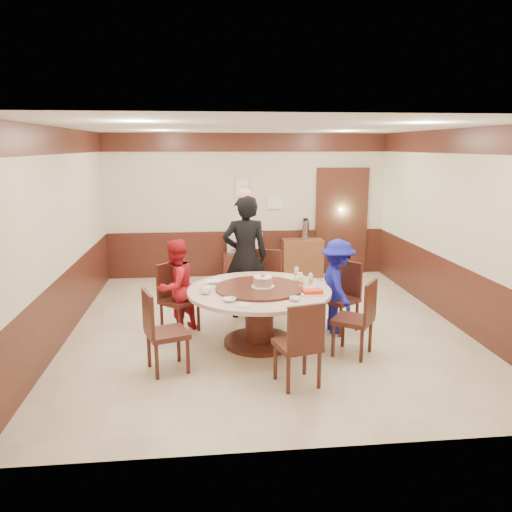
{
  "coord_description": "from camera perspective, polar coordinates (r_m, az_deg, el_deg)",
  "views": [
    {
      "loc": [
        -0.86,
        -6.78,
        2.55
      ],
      "look_at": [
        -0.17,
        -0.23,
        1.1
      ],
      "focal_mm": 35.0,
      "sensor_mm": 36.0,
      "label": 1
    }
  ],
  "objects": [
    {
      "name": "banquet_table",
      "position": [
        6.51,
        0.37,
        -5.63
      ],
      "size": [
        1.86,
        1.86,
        0.78
      ],
      "color": "#421C14",
      "rests_on": "ground"
    },
    {
      "name": "bottle_2",
      "position": [
        6.91,
        4.64,
        -2.03
      ],
      "size": [
        0.06,
        0.06,
        0.16
      ],
      "primitive_type": "cylinder",
      "color": "white",
      "rests_on": "banquet_table"
    },
    {
      "name": "person_standing",
      "position": [
        7.48,
        -1.23,
        -0.1
      ],
      "size": [
        0.69,
        0.47,
        1.86
      ],
      "primitive_type": "imported",
      "rotation": [
        0.0,
        0.0,
        3.17
      ],
      "color": "black",
      "rests_on": "ground"
    },
    {
      "name": "chair_1",
      "position": [
        7.81,
        1.04,
        -4.29
      ],
      "size": [
        0.58,
        0.59,
        0.97
      ],
      "rotation": [
        0.0,
        0.0,
        2.73
      ],
      "color": "#421C14",
      "rests_on": "ground"
    },
    {
      "name": "thermos",
      "position": [
        9.89,
        5.67,
        3.0
      ],
      "size": [
        0.15,
        0.15,
        0.38
      ],
      "primitive_type": "cylinder",
      "color": "silver",
      "rests_on": "side_cabinet"
    },
    {
      "name": "person_red",
      "position": [
        6.96,
        -9.16,
        -3.5
      ],
      "size": [
        0.8,
        0.81,
        1.32
      ],
      "primitive_type": "imported",
      "rotation": [
        0.0,
        0.0,
        4.01
      ],
      "color": "red",
      "rests_on": "ground"
    },
    {
      "name": "saucer_near",
      "position": [
        5.8,
        -1.37,
        -5.61
      ],
      "size": [
        0.18,
        0.18,
        0.01
      ],
      "primitive_type": "cylinder",
      "color": "white",
      "rests_on": "banquet_table"
    },
    {
      "name": "bottle_0",
      "position": [
        6.48,
        5.18,
        -3.02
      ],
      "size": [
        0.06,
        0.06,
        0.16
      ],
      "primitive_type": "cylinder",
      "color": "white",
      "rests_on": "banquet_table"
    },
    {
      "name": "room",
      "position": [
        7.0,
        1.24,
        0.29
      ],
      "size": [
        6.0,
        6.04,
        2.84
      ],
      "color": "beige",
      "rests_on": "ground"
    },
    {
      "name": "television",
      "position": [
        9.74,
        -1.32,
        1.48
      ],
      "size": [
        0.71,
        0.18,
        0.4
      ],
      "primitive_type": "imported",
      "rotation": [
        0.0,
        0.0,
        3.02
      ],
      "color": "gray",
      "rests_on": "tv_stand"
    },
    {
      "name": "bottle_1",
      "position": [
        6.6,
        6.26,
        -2.77
      ],
      "size": [
        0.06,
        0.06,
        0.16
      ],
      "primitive_type": "cylinder",
      "color": "white",
      "rests_on": "banquet_table"
    },
    {
      "name": "person_blue",
      "position": [
        7.0,
        9.29,
        -3.43
      ],
      "size": [
        0.52,
        0.87,
        1.32
      ],
      "primitive_type": "imported",
      "rotation": [
        0.0,
        0.0,
        1.61
      ],
      "color": "#18189A",
      "rests_on": "ground"
    },
    {
      "name": "chair_3",
      "position": [
        5.93,
        -10.27,
        -10.06
      ],
      "size": [
        0.57,
        0.56,
        0.97
      ],
      "rotation": [
        0.0,
        0.0,
        5.05
      ],
      "color": "#421C14",
      "rests_on": "ground"
    },
    {
      "name": "chair_5",
      "position": [
        6.37,
        11.14,
        -8.46
      ],
      "size": [
        0.62,
        0.61,
        0.97
      ],
      "rotation": [
        0.0,
        0.0,
        7.24
      ],
      "color": "#421C14",
      "rests_on": "ground"
    },
    {
      "name": "notice_right",
      "position": [
        9.89,
        2.21,
        6.04
      ],
      "size": [
        0.3,
        0.0,
        0.22
      ],
      "primitive_type": "cube",
      "color": "white",
      "rests_on": "room"
    },
    {
      "name": "teapot_left",
      "position": [
        6.25,
        -5.78,
        -3.81
      ],
      "size": [
        0.17,
        0.15,
        0.13
      ],
      "primitive_type": "ellipsoid",
      "color": "white",
      "rests_on": "banquet_table"
    },
    {
      "name": "bowl_1",
      "position": [
        5.99,
        4.5,
        -4.91
      ],
      "size": [
        0.14,
        0.14,
        0.04
      ],
      "primitive_type": "imported",
      "color": "white",
      "rests_on": "banquet_table"
    },
    {
      "name": "shrimp_platter",
      "position": [
        6.25,
        6.5,
        -4.15
      ],
      "size": [
        0.3,
        0.2,
        0.06
      ],
      "color": "white",
      "rests_on": "banquet_table"
    },
    {
      "name": "bowl_3",
      "position": [
        6.4,
        6.38,
        -3.8
      ],
      "size": [
        0.15,
        0.15,
        0.05
      ],
      "primitive_type": "imported",
      "color": "white",
      "rests_on": "banquet_table"
    },
    {
      "name": "tv_stand",
      "position": [
        9.83,
        -1.3,
        -1.1
      ],
      "size": [
        0.85,
        0.45,
        0.5
      ],
      "primitive_type": "cube",
      "color": "#421C14",
      "rests_on": "ground"
    },
    {
      "name": "chair_4",
      "position": [
        5.53,
        4.81,
        -11.59
      ],
      "size": [
        0.53,
        0.54,
        0.97
      ],
      "rotation": [
        0.0,
        0.0,
        6.53
      ],
      "color": "#421C14",
      "rests_on": "ground"
    },
    {
      "name": "birthday_cake",
      "position": [
        6.43,
        0.79,
        -2.94
      ],
      "size": [
        0.3,
        0.3,
        0.2
      ],
      "color": "white",
      "rests_on": "banquet_table"
    },
    {
      "name": "bowl_2",
      "position": [
        5.95,
        -3.04,
        -5.02
      ],
      "size": [
        0.16,
        0.16,
        0.04
      ],
      "primitive_type": "imported",
      "color": "white",
      "rests_on": "banquet_table"
    },
    {
      "name": "chair_0",
      "position": [
        7.17,
        9.57,
        -6.01
      ],
      "size": [
        0.62,
        0.61,
        0.97
      ],
      "rotation": [
        0.0,
        0.0,
        2.19
      ],
      "color": "#421C14",
      "rests_on": "ground"
    },
    {
      "name": "side_cabinet",
      "position": [
        9.99,
        5.29,
        -0.2
      ],
      "size": [
        0.8,
        0.4,
        0.75
      ],
      "primitive_type": "cube",
      "color": "brown",
      "rests_on": "ground"
    },
    {
      "name": "teapot_right",
      "position": [
        6.72,
        5.05,
        -2.63
      ],
      "size": [
        0.17,
        0.15,
        0.13
      ],
      "primitive_type": "ellipsoid",
      "color": "white",
      "rests_on": "banquet_table"
    },
    {
      "name": "chair_2",
      "position": [
        7.09,
        -8.82,
        -6.2
      ],
      "size": [
        0.62,
        0.62,
        0.97
      ],
      "rotation": [
        0.0,
        0.0,
        3.96
      ],
      "color": "#421C14",
      "rests_on": "ground"
    },
    {
      "name": "notice_left",
      "position": [
        9.79,
        -1.58,
        7.74
      ],
      "size": [
        0.25,
        0.0,
        0.35
      ],
      "primitive_type": "cube",
      "color": "white",
      "rests_on": "room"
    },
    {
      "name": "saucer_far",
      "position": [
        6.98,
        3.59,
        -2.5
      ],
      "size": [
        0.18,
        0.18,
        0.01
      ],
      "primitive_type": "cylinder",
      "color": "white",
      "rests_on": "banquet_table"
    },
    {
      "name": "bowl_0",
      "position": [
        6.73,
        -4.93,
        -2.97
      ],
      "size": [
        0.17,
        0.17,
        0.04
      ],
      "primitive_type": "imported",
      "color": "white",
      "rests_on": "banquet_table"
    }
  ]
}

